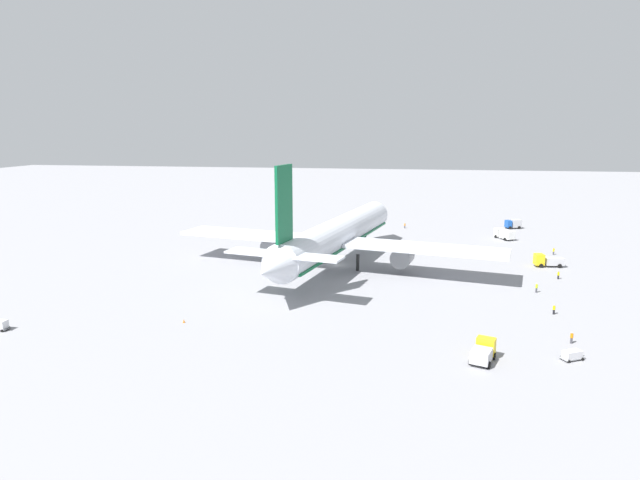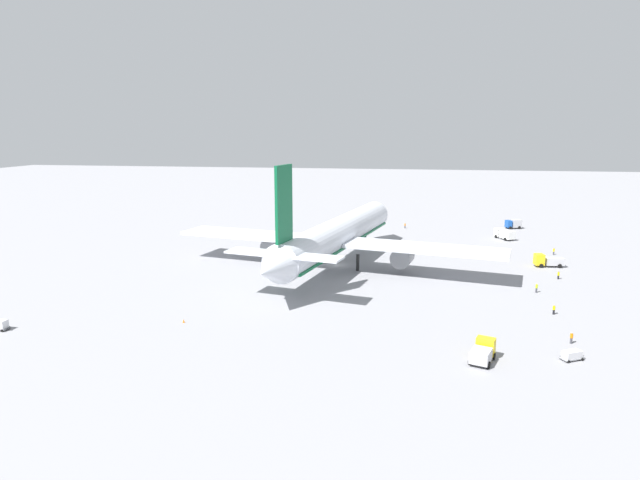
{
  "view_description": "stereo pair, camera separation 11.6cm",
  "coord_description": "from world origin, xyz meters",
  "px_view_note": "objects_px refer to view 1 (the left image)",
  "views": [
    {
      "loc": [
        -116.14,
        -15.4,
        29.53
      ],
      "look_at": [
        -5.32,
        3.12,
        6.64
      ],
      "focal_mm": 30.59,
      "sensor_mm": 36.0,
      "label": 1
    },
    {
      "loc": [
        -116.12,
        -15.52,
        29.53
      ],
      "look_at": [
        -5.32,
        3.12,
        6.64
      ],
      "focal_mm": 30.59,
      "sensor_mm": 36.0,
      "label": 2
    }
  ],
  "objects_px": {
    "service_truck_2": "(504,234)",
    "ground_worker_0": "(554,251)",
    "baggage_cart_1": "(572,355)",
    "traffic_cone_1": "(506,235)",
    "airliner": "(336,236)",
    "ground_worker_1": "(554,309)",
    "ground_worker_5": "(572,338)",
    "service_truck_1": "(513,224)",
    "ground_worker_4": "(558,275)",
    "service_truck_3": "(548,261)",
    "ground_worker_2": "(536,288)",
    "service_truck_0": "(483,352)",
    "ground_worker_3": "(405,226)",
    "traffic_cone_0": "(184,321)"
  },
  "relations": [
    {
      "from": "service_truck_2",
      "to": "traffic_cone_1",
      "type": "relative_size",
      "value": 12.02
    },
    {
      "from": "service_truck_2",
      "to": "baggage_cart_1",
      "type": "xyz_separation_m",
      "value": [
        -81.38,
        4.2,
        -0.79
      ]
    },
    {
      "from": "service_truck_1",
      "to": "service_truck_2",
      "type": "distance_m",
      "value": 18.2
    },
    {
      "from": "service_truck_1",
      "to": "ground_worker_5",
      "type": "height_order",
      "value": "service_truck_1"
    },
    {
      "from": "airliner",
      "to": "service_truck_0",
      "type": "height_order",
      "value": "airliner"
    },
    {
      "from": "airliner",
      "to": "service_truck_1",
      "type": "relative_size",
      "value": 14.52
    },
    {
      "from": "ground_worker_4",
      "to": "traffic_cone_0",
      "type": "xyz_separation_m",
      "value": [
        -36.19,
        63.97,
        -0.55
      ]
    },
    {
      "from": "baggage_cart_1",
      "to": "traffic_cone_1",
      "type": "relative_size",
      "value": 6.23
    },
    {
      "from": "ground_worker_4",
      "to": "ground_worker_5",
      "type": "distance_m",
      "value": 35.76
    },
    {
      "from": "traffic_cone_1",
      "to": "ground_worker_4",
      "type": "bearing_deg",
      "value": -176.63
    },
    {
      "from": "ground_worker_3",
      "to": "ground_worker_0",
      "type": "bearing_deg",
      "value": -130.3
    },
    {
      "from": "service_truck_1",
      "to": "service_truck_2",
      "type": "height_order",
      "value": "service_truck_1"
    },
    {
      "from": "airliner",
      "to": "ground_worker_1",
      "type": "relative_size",
      "value": 44.36
    },
    {
      "from": "airliner",
      "to": "service_truck_2",
      "type": "relative_size",
      "value": 10.93
    },
    {
      "from": "ground_worker_2",
      "to": "ground_worker_3",
      "type": "xyz_separation_m",
      "value": [
        63.21,
        24.86,
        -0.08
      ]
    },
    {
      "from": "ground_worker_5",
      "to": "service_truck_1",
      "type": "bearing_deg",
      "value": -4.94
    },
    {
      "from": "ground_worker_0",
      "to": "ground_worker_4",
      "type": "relative_size",
      "value": 1.05
    },
    {
      "from": "ground_worker_1",
      "to": "traffic_cone_1",
      "type": "xyz_separation_m",
      "value": [
        68.51,
        -3.5,
        -0.55
      ]
    },
    {
      "from": "service_truck_1",
      "to": "traffic_cone_0",
      "type": "bearing_deg",
      "value": 145.27
    },
    {
      "from": "ground_worker_4",
      "to": "service_truck_3",
      "type": "bearing_deg",
      "value": -1.53
    },
    {
      "from": "ground_worker_4",
      "to": "ground_worker_3",
      "type": "bearing_deg",
      "value": 30.58
    },
    {
      "from": "airliner",
      "to": "baggage_cart_1",
      "type": "distance_m",
      "value": 57.85
    },
    {
      "from": "baggage_cart_1",
      "to": "ground_worker_5",
      "type": "bearing_deg",
      "value": -14.16
    },
    {
      "from": "airliner",
      "to": "ground_worker_2",
      "type": "distance_m",
      "value": 41.71
    },
    {
      "from": "service_truck_1",
      "to": "ground_worker_1",
      "type": "height_order",
      "value": "service_truck_1"
    },
    {
      "from": "ground_worker_0",
      "to": "traffic_cone_1",
      "type": "height_order",
      "value": "ground_worker_0"
    },
    {
      "from": "ground_worker_3",
      "to": "airliner",
      "type": "bearing_deg",
      "value": 164.09
    },
    {
      "from": "service_truck_0",
      "to": "traffic_cone_0",
      "type": "height_order",
      "value": "service_truck_0"
    },
    {
      "from": "ground_worker_2",
      "to": "ground_worker_3",
      "type": "bearing_deg",
      "value": 21.47
    },
    {
      "from": "airliner",
      "to": "ground_worker_5",
      "type": "xyz_separation_m",
      "value": [
        -38.05,
        -38.6,
        -5.99
      ]
    },
    {
      "from": "service_truck_0",
      "to": "traffic_cone_1",
      "type": "xyz_separation_m",
      "value": [
        89.39,
        -17.18,
        -1.06
      ]
    },
    {
      "from": "airliner",
      "to": "ground_worker_3",
      "type": "distance_m",
      "value": 52.21
    },
    {
      "from": "service_truck_2",
      "to": "ground_worker_1",
      "type": "height_order",
      "value": "service_truck_2"
    },
    {
      "from": "ground_worker_1",
      "to": "traffic_cone_1",
      "type": "relative_size",
      "value": 2.96
    },
    {
      "from": "ground_worker_1",
      "to": "traffic_cone_1",
      "type": "bearing_deg",
      "value": -2.92
    },
    {
      "from": "ground_worker_1",
      "to": "ground_worker_4",
      "type": "bearing_deg",
      "value": -15.37
    },
    {
      "from": "service_truck_3",
      "to": "traffic_cone_1",
      "type": "bearing_deg",
      "value": 4.77
    },
    {
      "from": "service_truck_3",
      "to": "service_truck_1",
      "type": "bearing_deg",
      "value": -1.11
    },
    {
      "from": "ground_worker_0",
      "to": "ground_worker_2",
      "type": "xyz_separation_m",
      "value": [
        -32.97,
        10.8,
        0.04
      ]
    },
    {
      "from": "ground_worker_4",
      "to": "traffic_cone_0",
      "type": "height_order",
      "value": "ground_worker_4"
    },
    {
      "from": "service_truck_1",
      "to": "ground_worker_4",
      "type": "height_order",
      "value": "service_truck_1"
    },
    {
      "from": "service_truck_2",
      "to": "ground_worker_5",
      "type": "xyz_separation_m",
      "value": [
        -75.49,
        2.71,
        -0.65
      ]
    },
    {
      "from": "ground_worker_2",
      "to": "service_truck_1",
      "type": "bearing_deg",
      "value": -6.32
    },
    {
      "from": "service_truck_1",
      "to": "ground_worker_0",
      "type": "xyz_separation_m",
      "value": [
        -35.2,
        -3.24,
        -0.65
      ]
    },
    {
      "from": "service_truck_2",
      "to": "ground_worker_0",
      "type": "relative_size",
      "value": 3.87
    },
    {
      "from": "service_truck_1",
      "to": "ground_worker_5",
      "type": "bearing_deg",
      "value": 175.06
    },
    {
      "from": "service_truck_2",
      "to": "ground_worker_0",
      "type": "height_order",
      "value": "service_truck_2"
    },
    {
      "from": "ground_worker_1",
      "to": "ground_worker_5",
      "type": "bearing_deg",
      "value": 177.11
    },
    {
      "from": "ground_worker_3",
      "to": "ground_worker_4",
      "type": "height_order",
      "value": "ground_worker_3"
    },
    {
      "from": "airliner",
      "to": "traffic_cone_0",
      "type": "height_order",
      "value": "airliner"
    }
  ]
}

